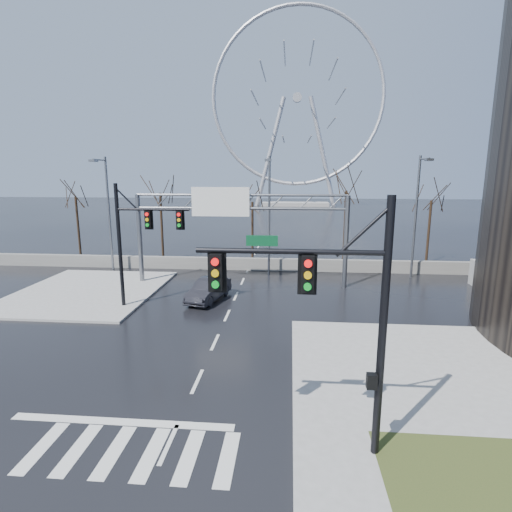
# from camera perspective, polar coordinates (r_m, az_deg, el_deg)

# --- Properties ---
(ground) EXTENTS (260.00, 260.00, 0.00)m
(ground) POSITION_cam_1_polar(r_m,az_deg,el_deg) (17.76, -8.39, -17.28)
(ground) COLOR black
(ground) RESTS_ON ground
(sidewalk_right_ext) EXTENTS (12.00, 10.00, 0.15)m
(sidewalk_right_ext) POSITION_cam_1_polar(r_m,az_deg,el_deg) (20.07, 23.20, -14.35)
(sidewalk_right_ext) COLOR gray
(sidewalk_right_ext) RESTS_ON ground
(sidewalk_far) EXTENTS (10.00, 12.00, 0.15)m
(sidewalk_far) POSITION_cam_1_polar(r_m,az_deg,el_deg) (32.02, -22.86, -4.66)
(sidewalk_far) COLOR gray
(sidewalk_far) RESTS_ON ground
(grass_strip) EXTENTS (5.00, 4.00, 0.02)m
(grass_strip) POSITION_cam_1_polar(r_m,az_deg,el_deg) (14.13, 28.61, -26.40)
(grass_strip) COLOR #36431C
(grass_strip) RESTS_ON sidewalk_near
(barrier_wall) EXTENTS (52.00, 0.50, 1.10)m
(barrier_wall) POSITION_cam_1_polar(r_m,az_deg,el_deg) (36.20, -1.19, -1.14)
(barrier_wall) COLOR slate
(barrier_wall) RESTS_ON ground
(signal_mast_near) EXTENTS (5.52, 0.41, 8.00)m
(signal_mast_near) POSITION_cam_1_polar(r_m,az_deg,el_deg) (11.74, 11.38, -6.86)
(signal_mast_near) COLOR black
(signal_mast_near) RESTS_ON ground
(signal_mast_far) EXTENTS (4.72, 0.41, 8.00)m
(signal_mast_far) POSITION_cam_1_polar(r_m,az_deg,el_deg) (26.19, -16.77, 2.97)
(signal_mast_far) COLOR black
(signal_mast_far) RESTS_ON ground
(sign_gantry) EXTENTS (16.36, 0.40, 7.60)m
(sign_gantry) POSITION_cam_1_polar(r_m,az_deg,el_deg) (30.54, -2.94, 5.28)
(sign_gantry) COLOR slate
(sign_gantry) RESTS_ON ground
(streetlight_left) EXTENTS (0.50, 2.55, 10.00)m
(streetlight_left) POSITION_cam_1_polar(r_m,az_deg,el_deg) (36.92, -20.54, 6.76)
(streetlight_left) COLOR slate
(streetlight_left) RESTS_ON ground
(streetlight_mid) EXTENTS (0.50, 2.55, 10.00)m
(streetlight_mid) POSITION_cam_1_polar(r_m,az_deg,el_deg) (33.42, 1.87, 7.05)
(streetlight_mid) COLOR slate
(streetlight_mid) RESTS_ON ground
(streetlight_right) EXTENTS (0.50, 2.55, 10.00)m
(streetlight_right) POSITION_cam_1_polar(r_m,az_deg,el_deg) (34.90, 22.09, 6.40)
(streetlight_right) COLOR slate
(streetlight_right) RESTS_ON ground
(tree_far_left) EXTENTS (3.50, 3.50, 7.00)m
(tree_far_left) POSITION_cam_1_polar(r_m,az_deg,el_deg) (44.86, -24.31, 6.80)
(tree_far_left) COLOR black
(tree_far_left) RESTS_ON ground
(tree_left) EXTENTS (3.75, 3.75, 7.50)m
(tree_left) POSITION_cam_1_polar(r_m,az_deg,el_deg) (40.75, -13.48, 7.69)
(tree_left) COLOR black
(tree_left) RESTS_ON ground
(tree_center) EXTENTS (3.25, 3.25, 6.50)m
(tree_center) POSITION_cam_1_polar(r_m,az_deg,el_deg) (39.93, -0.52, 6.77)
(tree_center) COLOR black
(tree_center) RESTS_ON ground
(tree_right) EXTENTS (3.90, 3.90, 7.80)m
(tree_right) POSITION_cam_1_polar(r_m,az_deg,el_deg) (39.02, 12.73, 7.92)
(tree_right) COLOR black
(tree_right) RESTS_ON ground
(tree_far_right) EXTENTS (3.40, 3.40, 6.80)m
(tree_far_right) POSITION_cam_1_polar(r_m,az_deg,el_deg) (41.39, 23.69, 6.31)
(tree_far_right) COLOR black
(tree_far_right) RESTS_ON ground
(ferris_wheel) EXTENTS (45.00, 6.00, 50.91)m
(ferris_wheel) POSITION_cam_1_polar(r_m,az_deg,el_deg) (111.51, 5.88, 20.64)
(ferris_wheel) COLOR gray
(ferris_wheel) RESTS_ON ground
(car) EXTENTS (2.61, 4.74, 1.48)m
(car) POSITION_cam_1_polar(r_m,az_deg,el_deg) (27.75, -6.79, -4.80)
(car) COLOR black
(car) RESTS_ON ground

